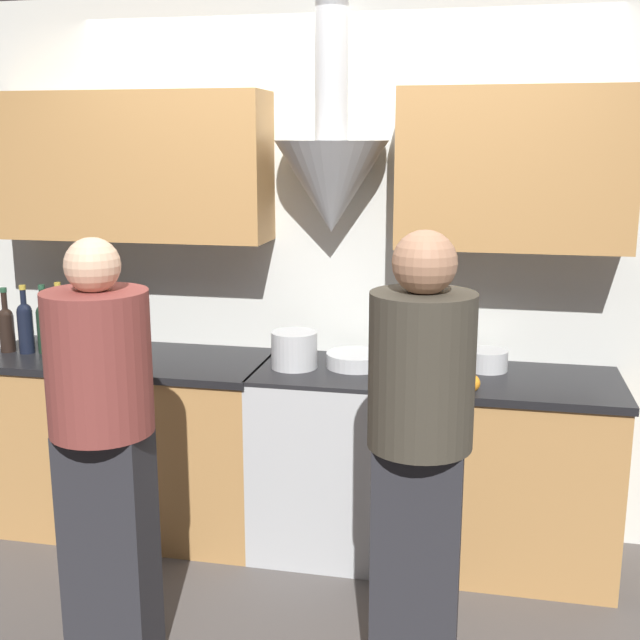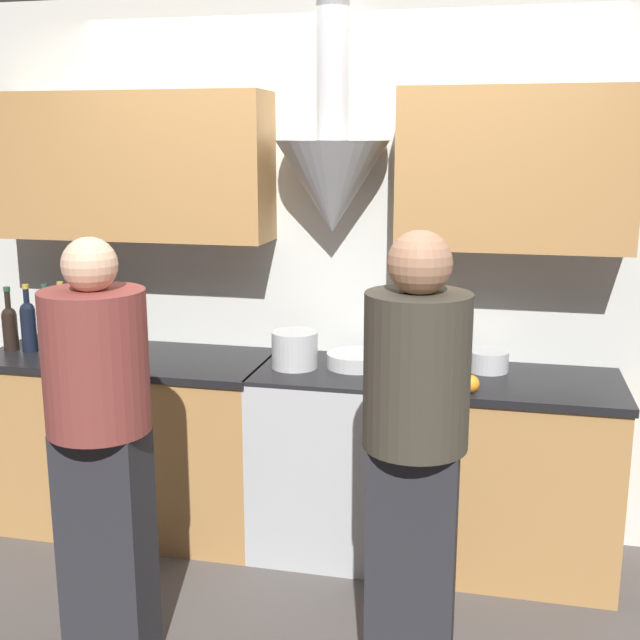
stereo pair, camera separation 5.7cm
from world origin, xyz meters
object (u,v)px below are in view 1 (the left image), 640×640
(wine_bottle_3, at_px, (60,326))
(wine_bottle_4, at_px, (77,329))
(person_foreground_left, at_px, (103,441))
(wine_bottle_2, at_px, (44,325))
(orange_fruit, at_px, (471,383))
(stove_range, at_px, (324,456))
(wine_bottle_0, at_px, (6,327))
(wine_bottle_1, at_px, (25,325))
(wine_bottle_5, at_px, (95,331))
(saucepan, at_px, (487,360))
(stock_pot, at_px, (294,350))
(mixing_bowl, at_px, (356,360))
(person_foreground_right, at_px, (419,451))

(wine_bottle_3, distance_m, wine_bottle_4, 0.10)
(wine_bottle_4, relative_size, person_foreground_left, 0.21)
(wine_bottle_2, distance_m, person_foreground_left, 1.34)
(wine_bottle_3, relative_size, person_foreground_left, 0.22)
(orange_fruit, xyz_separation_m, person_foreground_left, (-1.26, -0.82, -0.05))
(stove_range, bearing_deg, person_foreground_left, -119.04)
(wine_bottle_4, bearing_deg, wine_bottle_0, -178.79)
(person_foreground_left, bearing_deg, wine_bottle_1, 132.20)
(wine_bottle_5, xyz_separation_m, person_foreground_left, (0.55, -1.02, -0.14))
(orange_fruit, bearing_deg, wine_bottle_4, 174.02)
(stove_range, distance_m, saucepan, 0.89)
(wine_bottle_0, height_order, wine_bottle_2, wine_bottle_2)
(wine_bottle_0, height_order, wine_bottle_1, wine_bottle_1)
(stock_pot, distance_m, person_foreground_left, 1.13)
(wine_bottle_4, xyz_separation_m, mixing_bowl, (1.37, 0.08, -0.10))
(stove_range, relative_size, stock_pot, 4.14)
(wine_bottle_3, xyz_separation_m, orange_fruit, (2.00, -0.21, -0.11))
(person_foreground_left, bearing_deg, person_foreground_right, 3.27)
(wine_bottle_4, relative_size, wine_bottle_5, 1.06)
(wine_bottle_3, relative_size, saucepan, 1.93)
(wine_bottle_3, xyz_separation_m, person_foreground_right, (1.85, -0.97, -0.12))
(mixing_bowl, bearing_deg, wine_bottle_0, -177.27)
(stove_range, bearing_deg, wine_bottle_3, -178.98)
(orange_fruit, height_order, person_foreground_right, person_foreground_right)
(wine_bottle_3, distance_m, orange_fruit, 2.02)
(wine_bottle_2, height_order, wine_bottle_4, wine_bottle_2)
(wine_bottle_0, height_order, mixing_bowl, wine_bottle_0)
(wine_bottle_3, bearing_deg, stock_pot, 0.03)
(wine_bottle_3, bearing_deg, mixing_bowl, 2.70)
(orange_fruit, bearing_deg, saucepan, 79.69)
(saucepan, bearing_deg, wine_bottle_4, -175.73)
(mixing_bowl, relative_size, person_foreground_left, 0.17)
(stove_range, relative_size, wine_bottle_0, 2.74)
(wine_bottle_3, relative_size, wine_bottle_5, 1.11)
(stove_range, distance_m, wine_bottle_5, 1.27)
(orange_fruit, height_order, person_foreground_left, person_foreground_left)
(stock_pot, relative_size, mixing_bowl, 0.78)
(wine_bottle_2, xyz_separation_m, wine_bottle_4, (0.19, -0.01, -0.00))
(wine_bottle_5, height_order, mixing_bowl, wine_bottle_5)
(stock_pot, relative_size, saucepan, 1.15)
(wine_bottle_0, bearing_deg, saucepan, 3.77)
(wine_bottle_3, xyz_separation_m, wine_bottle_5, (0.19, -0.01, -0.01))
(mixing_bowl, distance_m, saucepan, 0.61)
(wine_bottle_1, bearing_deg, wine_bottle_2, 16.55)
(wine_bottle_0, relative_size, person_foreground_right, 0.20)
(stove_range, relative_size, saucepan, 4.77)
(stove_range, xyz_separation_m, person_foreground_right, (0.53, -0.99, 0.46))
(wine_bottle_4, relative_size, person_foreground_right, 0.21)
(stove_range, distance_m, wine_bottle_2, 1.53)
(wine_bottle_4, distance_m, person_foreground_left, 1.22)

